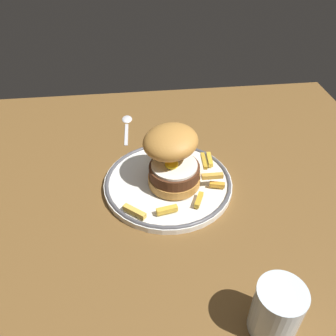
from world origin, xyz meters
TOP-DOWN VIEW (x-y plane):
  - ground_plane at (0.00, 0.00)cm, footprint 110.87×89.91cm
  - dinner_plate at (5.05, 4.10)cm, footprint 25.59×25.59cm
  - burger at (5.84, 4.09)cm, footprint 12.41×12.86cm
  - fries_pile at (7.77, 3.05)cm, footprint 19.87×20.36cm
  - water_glass at (15.81, -26.29)cm, footprint 6.53×6.53cm
  - spoon at (-2.58, 28.81)cm, footprint 2.76×13.36cm

SIDE VIEW (x-z plane):
  - ground_plane at x=0.00cm, z-range -4.00..0.00cm
  - spoon at x=-2.58cm, z-range -0.09..0.81cm
  - dinner_plate at x=5.05cm, z-range 0.04..1.64cm
  - fries_pile at x=7.77cm, z-range 1.16..3.92cm
  - water_glass at x=15.81cm, z-range -0.65..8.03cm
  - burger at x=5.84cm, z-range 1.49..13.17cm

